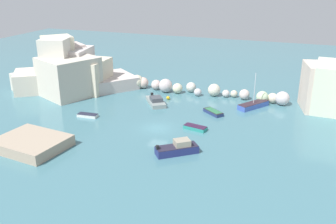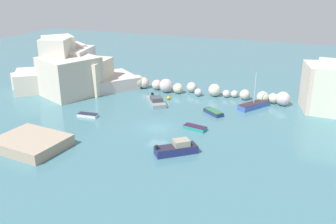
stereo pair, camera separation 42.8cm
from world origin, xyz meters
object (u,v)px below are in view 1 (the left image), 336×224
Objects in this scene: moored_boat_0 at (178,148)px; moored_boat_1 at (253,105)px; stone_dock at (32,143)px; moored_boat_5 at (88,115)px; moored_boat_2 at (156,101)px; moored_boat_3 at (213,112)px; channel_buoy at (168,98)px; moored_boat_4 at (195,128)px.

moored_boat_0 is 0.88× the size of moored_boat_1.
stone_dock is at bearing 169.84° from moored_boat_1.
stone_dock reaches higher than moored_boat_5.
stone_dock reaches higher than moored_boat_2.
moored_boat_3 is (0.72, 15.24, -0.38)m from moored_boat_0.
moored_boat_1 is at bearing 3.92° from channel_buoy.
moored_boat_3 is (9.36, -4.22, -0.01)m from channel_buoy.
moored_boat_1 reaches higher than moored_boat_5.
channel_buoy is at bearing 75.06° from moored_boat_0.
moored_boat_2 is (-1.14, -3.02, 0.19)m from channel_buoy.
moored_boat_3 is at bearing 19.71° from moored_boat_5.
moored_boat_0 is (8.64, -19.45, 0.37)m from channel_buoy.
moored_boat_5 is at bearing -116.78° from moored_boat_3.
moored_boat_4 is (18.02, 13.35, -0.42)m from stone_dock.
moored_boat_2 reaches higher than moored_boat_5.
moored_boat_5 is (-7.69, -9.47, -0.26)m from moored_boat_2.
moored_boat_0 is at bearing -163.68° from moored_boat_1.
channel_buoy is 0.10× the size of moored_boat_1.
moored_boat_3 is (18.88, 20.49, -0.39)m from stone_dock.
moored_boat_2 is at bearing -29.45° from moored_boat_4.
stone_dock is 27.87m from moored_boat_3.
stone_dock is 1.44× the size of moored_boat_2.
stone_dock is 2.42× the size of moored_boat_4.
moored_boat_1 is 1.71× the size of moored_boat_4.
moored_boat_0 is 8.11m from moored_boat_4.
moored_boat_0 is at bearing -53.93° from moored_boat_3.
moored_boat_5 is (-8.83, -12.48, -0.06)m from channel_buoy.
moored_boat_0 is at bearing -66.06° from channel_buoy.
moored_boat_4 is at bearing -58.09° from moored_boat_3.
moored_boat_0 reaches higher than moored_boat_2.
stone_dock is 35.48m from moored_boat_1.
channel_buoy is 0.18× the size of moored_boat_4.
stone_dock reaches higher than moored_boat_3.
moored_boat_2 reaches higher than moored_boat_4.
stone_dock is 22.43m from moored_boat_4.
moored_boat_4 is (9.64, -8.34, -0.22)m from moored_boat_2.
stone_dock is 2.63× the size of moored_boat_5.
channel_buoy is at bearing -165.47° from moored_boat_3.
moored_boat_4 is at bearing -174.02° from moored_boat_1.
moored_boat_2 reaches higher than moored_boat_3.
moored_boat_0 is at bearing -26.48° from moored_boat_5.
moored_boat_1 is at bearing 34.10° from moored_boat_0.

